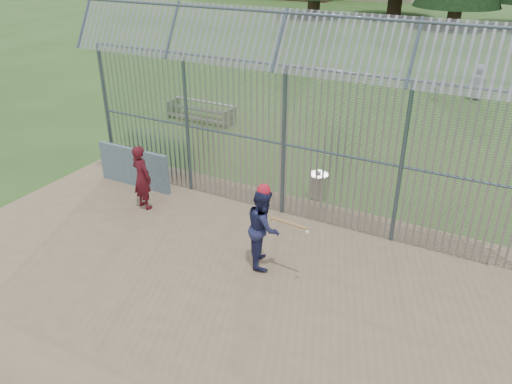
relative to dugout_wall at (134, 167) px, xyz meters
The scene contains 11 objects.
ground 5.47m from the dugout_wall, 32.23° to the right, with size 120.00×120.00×0.00m, color #2D511E.
dirt_infield 5.75m from the dugout_wall, 36.47° to the right, with size 14.00×10.00×0.02m, color #756047.
dugout_wall is the anchor object (origin of this frame).
batter 5.54m from the dugout_wall, 18.49° to the right, with size 0.91×0.71×1.87m, color #222550.
onlooker 1.49m from the dugout_wall, 40.20° to the right, with size 0.66×0.44×1.82m, color maroon.
bg_kid_standing 16.51m from the dugout_wall, 61.38° to the left, with size 0.81×0.52×1.65m, color gray.
bg_kid_seated 14.88m from the dugout_wall, 64.70° to the left, with size 0.47×0.19×0.79m, color slate.
batting_gear 5.77m from the dugout_wall, 18.41° to the right, with size 1.39×0.59×0.74m.
trash_can 5.48m from the dugout_wall, 20.21° to the left, with size 0.56×0.56×0.82m.
bleacher 6.29m from the dugout_wall, 105.48° to the left, with size 3.00×0.95×0.72m.
backstop_fence 6.66m from the dugout_wall, ahead, with size 20.09×0.81×5.30m.
Camera 1 is at (4.99, -7.35, 6.70)m, focal length 35.00 mm.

